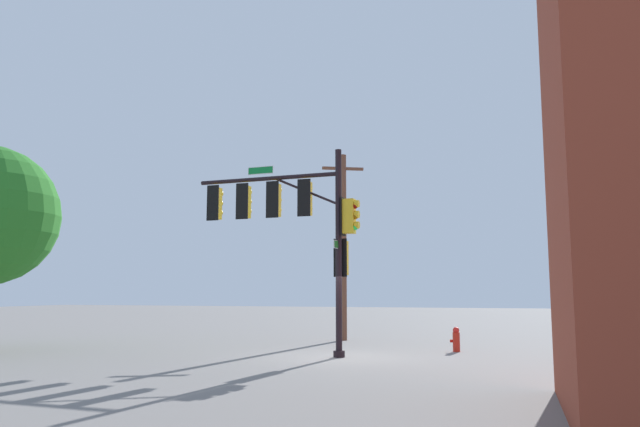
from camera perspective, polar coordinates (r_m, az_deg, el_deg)
ground_plane at (r=19.59m, az=1.78°, el=-13.18°), size 120.00×120.00×0.00m
signal_pole_assembly at (r=20.22m, az=-2.29°, el=-0.46°), size 5.73×1.16×6.58m
utility_pole at (r=26.23m, az=2.16°, el=-2.74°), size 1.67×0.90×7.91m
fire_hydrant at (r=21.78m, az=12.51°, el=-11.33°), size 0.33×0.24×0.83m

